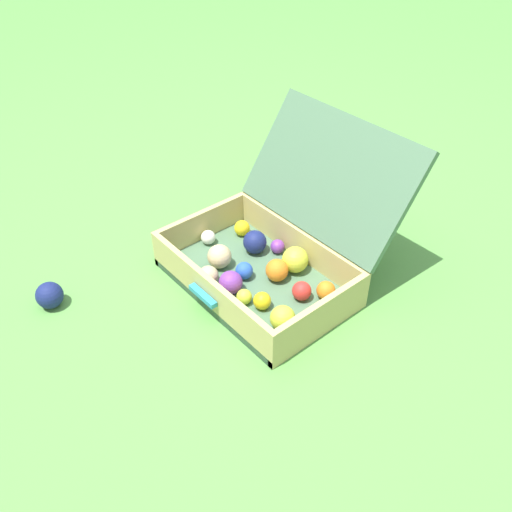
% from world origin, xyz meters
% --- Properties ---
extents(ground_plane, '(16.00, 16.00, 0.00)m').
position_xyz_m(ground_plane, '(0.00, 0.00, 0.00)').
color(ground_plane, '#569342').
extents(open_suitcase, '(0.57, 0.61, 0.44)m').
position_xyz_m(open_suitcase, '(0.03, 0.01, 0.10)').
color(open_suitcase, '#4C7051').
rests_on(open_suitcase, ground).
extents(stray_ball_on_grass, '(0.08, 0.08, 0.08)m').
position_xyz_m(stray_ball_on_grass, '(-0.29, -0.58, 0.04)').
color(stray_ball_on_grass, navy).
rests_on(stray_ball_on_grass, ground).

